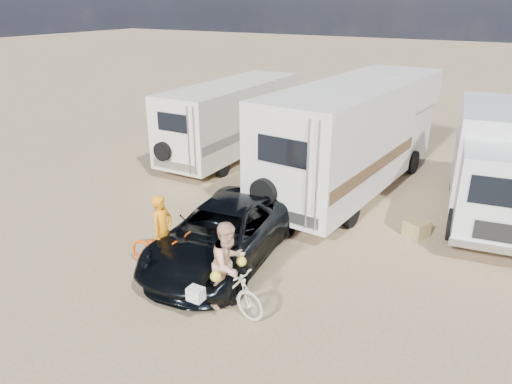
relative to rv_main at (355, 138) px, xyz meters
The scene contains 11 objects.
ground 6.94m from the rv_main, 87.98° to the right, with size 140.00×140.00×0.00m, color tan.
rv_main is the anchor object (origin of this frame).
rv_left 5.19m from the rv_main, 169.82° to the left, with size 2.05×6.76×2.76m, color #ECE9CA, non-canonical shape.
box_truck 4.09m from the rv_main, ahead, with size 2.26×5.90×2.92m, color silver, non-canonical shape.
dark_suv 5.91m from the rv_main, 100.15° to the right, with size 2.19×4.76×1.32m, color black.
bike_man 7.15m from the rv_main, 105.28° to the right, with size 0.64×1.82×0.96m, color #E64506.
bike_woman 7.39m from the rv_main, 88.79° to the right, with size 0.47×1.67×1.00m, color #BBBA9E.
rider_man 7.11m from the rv_main, 105.28° to the right, with size 0.59×0.39×1.61m, color orange.
rider_woman 7.35m from the rv_main, 88.79° to the right, with size 0.82×0.64×1.68m, color tan.
cooler 5.58m from the rv_main, 99.67° to the right, with size 0.60×0.44×0.48m, color navy.
crate 3.73m from the rv_main, 42.15° to the right, with size 0.51×0.51×0.41m, color #99844D.
Camera 1 is at (4.23, -6.98, 5.59)m, focal length 33.49 mm.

